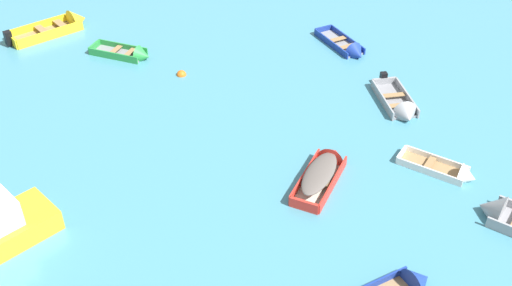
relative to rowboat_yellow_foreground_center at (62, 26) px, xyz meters
The scene contains 8 objects.
rowboat_yellow_foreground_center is the anchor object (origin of this frame).
rowboat_grey_back_row_left 18.94m from the rowboat_yellow_foreground_center, 32.43° to the right, with size 1.39×3.59×1.13m.
rowboat_red_cluster_inner 18.29m from the rowboat_yellow_foreground_center, 50.56° to the right, with size 2.86×3.67×1.09m.
rowboat_green_near_right 5.37m from the rowboat_yellow_foreground_center, 42.85° to the right, with size 3.35×2.42×0.99m.
rowboat_white_near_camera 22.20m from the rowboat_yellow_foreground_center, 41.59° to the right, with size 2.94×2.66×0.92m.
rowboat_grey_distant_center 24.88m from the rowboat_yellow_foreground_center, 44.72° to the right, with size 3.97×3.74×1.30m.
rowboat_deep_blue_back_row_right 15.74m from the rowboat_yellow_foreground_center, 16.59° to the right, with size 2.26×3.74×1.02m.
mooring_buoy_outer_edge 8.56m from the rowboat_yellow_foreground_center, 41.94° to the right, with size 0.48×0.48×0.48m, color orange.
Camera 1 is at (-2.57, -0.81, 15.42)m, focal length 43.33 mm.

